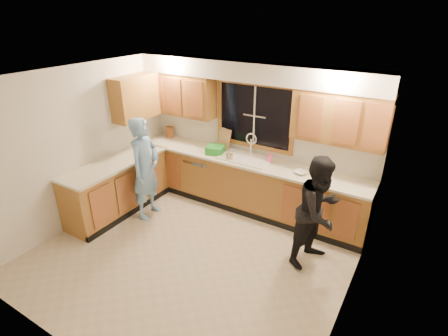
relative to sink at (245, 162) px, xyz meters
The scene contains 26 objects.
floor 1.82m from the sink, 90.00° to the right, with size 4.20×4.20×0.00m, color #C1B094.
ceiling 2.29m from the sink, 90.00° to the right, with size 4.20×4.20×0.00m, color white.
wall_back 0.49m from the sink, 90.00° to the left, with size 4.20×4.20×0.00m, color silver.
wall_left 2.67m from the sink, 142.62° to the right, with size 3.80×3.80×0.00m, color silver.
wall_right 2.67m from the sink, 37.38° to the right, with size 3.80×3.80×0.00m, color silver.
base_cabinets_back 0.42m from the sink, 90.00° to the right, with size 4.20×0.60×0.88m, color #9F6A2E.
base_cabinets_left 2.23m from the sink, 145.12° to the right, with size 0.60×1.90×0.88m, color #9F6A2E.
countertop_back 0.04m from the sink, 90.00° to the right, with size 4.20×0.63×0.04m, color beige.
countertop_left 2.18m from the sink, 144.90° to the right, with size 0.63×1.90×0.04m, color beige.
upper_cabinets_left 1.72m from the sink, behind, with size 1.35×0.33×0.75m, color #9F6A2E.
upper_cabinets_right 1.72m from the sink, ahead, with size 1.35×0.33×0.75m, color #9F6A2E.
upper_cabinets_return 2.21m from the sink, 165.94° to the right, with size 0.33×0.90×0.75m, color #9F6A2E.
soffit 1.49m from the sink, 90.00° to the left, with size 4.20×0.35×0.30m, color silver.
window_frame 0.79m from the sink, 90.00° to the left, with size 1.44×0.03×1.14m.
sink is the anchor object (origin of this frame).
dishwasher 0.96m from the sink, behind, with size 0.60×0.56×0.82m, color white.
stove 2.60m from the sink, 134.61° to the right, with size 0.58×0.75×0.90m, color white.
man 1.67m from the sink, 139.13° to the right, with size 0.63×0.41×1.72m, color #709FD4.
woman 1.72m from the sink, 27.07° to the right, with size 0.76×0.60×1.57m, color black.
knife_block 1.79m from the sink, behind, with size 0.12×0.10×0.22m, color #A0592C.
cutting_board 0.64m from the sink, 158.68° to the left, with size 0.28×0.02×0.37m, color tan.
dish_crate 0.59m from the sink, behind, with size 0.29×0.27×0.14m, color #25902C.
soap_bottle 0.44m from the sink, 11.39° to the left, with size 0.08×0.09×0.19m, color #F65D89.
bowl 1.01m from the sink, ahead, with size 0.19×0.19×0.05m, color silver.
can_left 0.33m from the sink, 134.22° to the right, with size 0.07×0.07×0.12m, color #BCAF91.
can_right 0.28m from the sink, 133.73° to the right, with size 0.06×0.06×0.11m, color #BCAF91.
Camera 1 is at (2.51, -3.22, 3.27)m, focal length 28.00 mm.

